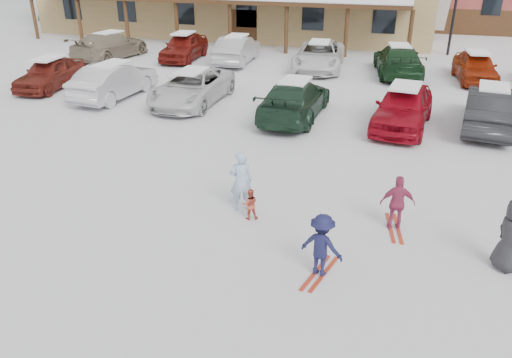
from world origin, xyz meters
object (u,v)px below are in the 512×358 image
(adult_skier, at_px, (241,181))
(parked_car_10, at_px, (319,56))
(parked_car_3, at_px, (295,99))
(parked_car_12, at_px, (475,67))
(toddler_red, at_px, (250,204))
(child_magenta, at_px, (398,203))
(parked_car_11, at_px, (398,60))
(parked_car_9, at_px, (237,50))
(parked_car_4, at_px, (403,107))
(parked_car_8, at_px, (184,46))
(bystander_dark, at_px, (511,235))
(parked_car_7, at_px, (110,46))
(parked_car_5, at_px, (490,108))
(parked_car_0, at_px, (50,73))
(parked_car_1, at_px, (114,81))
(child_navy, at_px, (322,246))
(parked_car_2, at_px, (192,87))

(adult_skier, distance_m, parked_car_10, 15.97)
(parked_car_3, distance_m, parked_car_10, 8.34)
(parked_car_3, relative_size, parked_car_12, 1.21)
(toddler_red, relative_size, child_magenta, 0.58)
(child_magenta, relative_size, parked_car_11, 0.26)
(parked_car_10, bearing_deg, parked_car_9, 173.32)
(adult_skier, xyz_separation_m, child_magenta, (3.82, 0.12, -0.11))
(parked_car_4, bearing_deg, parked_car_8, 152.29)
(bystander_dark, relative_size, parked_car_7, 0.31)
(parked_car_9, height_order, parked_car_10, parked_car_9)
(parked_car_5, xyz_separation_m, parked_car_12, (0.19, 7.21, -0.07))
(parked_car_3, height_order, parked_car_5, parked_car_5)
(child_magenta, height_order, parked_car_7, parked_car_7)
(toddler_red, height_order, parked_car_0, parked_car_0)
(toddler_red, distance_m, parked_car_7, 20.50)
(parked_car_3, xyz_separation_m, parked_car_7, (-12.64, 7.58, 0.02))
(parked_car_1, bearing_deg, parked_car_4, -177.81)
(child_navy, relative_size, parked_car_1, 0.30)
(bystander_dark, bearing_deg, parked_car_2, 23.23)
(parked_car_3, relative_size, parked_car_4, 1.10)
(parked_car_3, height_order, parked_car_12, parked_car_3)
(parked_car_10, relative_size, parked_car_12, 1.26)
(parked_car_5, bearing_deg, parked_car_3, 12.87)
(parked_car_4, xyz_separation_m, parked_car_7, (-16.68, 7.57, -0.03))
(parked_car_5, bearing_deg, adult_skier, 57.92)
(parked_car_8, bearing_deg, parked_car_2, -67.27)
(adult_skier, xyz_separation_m, bystander_dark, (6.10, -0.88, 0.01))
(parked_car_8, height_order, parked_car_12, parked_car_8)
(bystander_dark, bearing_deg, parked_car_1, 31.47)
(bystander_dark, bearing_deg, child_magenta, 39.44)
(parked_car_10, bearing_deg, parked_car_12, -6.68)
(child_navy, relative_size, parked_car_7, 0.27)
(parked_car_3, bearing_deg, parked_car_12, -130.47)
(parked_car_5, bearing_deg, child_magenta, 77.21)
(parked_car_9, height_order, parked_car_11, parked_car_11)
(parked_car_11, bearing_deg, bystander_dark, 90.60)
(parked_car_0, relative_size, parked_car_10, 0.79)
(parked_car_3, distance_m, parked_car_9, 10.00)
(parked_car_1, bearing_deg, parked_car_10, -129.86)
(parked_car_1, bearing_deg, bystander_dark, 152.64)
(adult_skier, relative_size, parked_car_1, 0.35)
(child_magenta, xyz_separation_m, parked_car_4, (-0.07, 7.51, 0.09))
(toddler_red, bearing_deg, child_magenta, 167.65)
(child_navy, distance_m, parked_car_4, 9.90)
(child_navy, bearing_deg, parked_car_3, -60.11)
(adult_skier, xyz_separation_m, parked_car_5, (6.78, 8.36, -0.01))
(adult_skier, bearing_deg, parked_car_10, -109.95)
(parked_car_9, distance_m, parked_car_11, 8.78)
(parked_car_10, bearing_deg, bystander_dark, -71.65)
(parked_car_3, xyz_separation_m, parked_car_12, (7.25, 7.94, -0.02))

